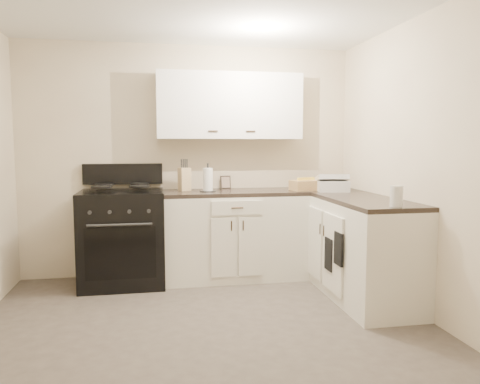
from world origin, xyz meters
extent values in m
plane|color=#473F38|center=(0.00, 0.00, 0.00)|extent=(3.60, 3.60, 0.00)
plane|color=beige|center=(0.00, 1.80, 1.25)|extent=(3.60, 0.00, 3.60)
plane|color=beige|center=(1.80, 0.00, 1.25)|extent=(0.00, 3.60, 3.60)
plane|color=beige|center=(0.00, -1.80, 1.25)|extent=(3.60, 0.00, 3.60)
cube|color=silver|center=(0.43, 1.50, 0.45)|extent=(1.55, 0.60, 0.90)
cube|color=silver|center=(1.50, 0.85, 0.45)|extent=(0.60, 1.90, 0.90)
cube|color=black|center=(0.43, 1.50, 0.92)|extent=(1.55, 0.60, 0.04)
cube|color=black|center=(1.50, 0.85, 0.92)|extent=(0.60, 1.90, 0.04)
cube|color=white|center=(0.43, 1.65, 1.84)|extent=(1.55, 0.30, 0.70)
cube|color=black|center=(-0.71, 1.48, 0.46)|extent=(0.83, 0.71, 1.01)
cube|color=#D8B885|center=(-0.07, 1.61, 1.06)|extent=(0.14, 0.14, 0.25)
cylinder|color=white|center=(0.16, 1.47, 1.06)|extent=(0.11, 0.11, 0.25)
cube|color=black|center=(0.40, 1.76, 1.01)|extent=(0.12, 0.05, 0.14)
cube|color=tan|center=(1.22, 1.42, 0.99)|extent=(0.35, 0.26, 0.11)
cube|color=silver|center=(1.46, 1.26, 1.00)|extent=(0.36, 0.35, 0.11)
cylinder|color=silver|center=(1.49, 0.00, 1.02)|extent=(0.13, 0.13, 0.17)
cube|color=black|center=(1.18, 0.39, 0.53)|extent=(0.02, 0.17, 0.29)
cube|color=black|center=(1.18, 0.61, 0.43)|extent=(0.02, 0.17, 0.30)
camera|label=1|loc=(-0.40, -3.37, 1.43)|focal=35.00mm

